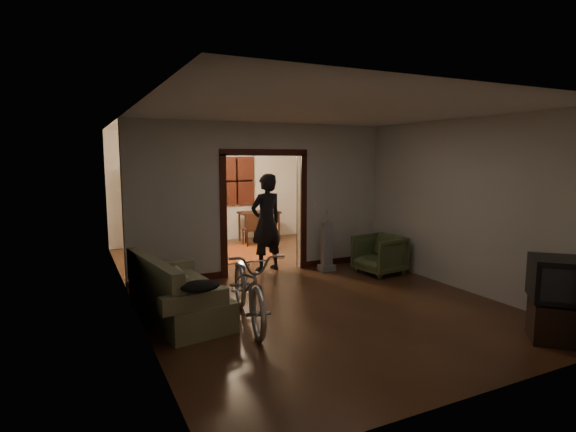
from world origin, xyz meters
TOP-DOWN VIEW (x-y plane):
  - floor at (0.00, 0.00)m, footprint 5.00×8.50m
  - ceiling at (0.00, 0.00)m, footprint 5.00×8.50m
  - wall_back at (0.00, 4.25)m, footprint 5.00×0.02m
  - wall_left at (-2.50, 0.00)m, footprint 0.02×8.50m
  - wall_right at (2.50, 0.00)m, footprint 0.02×8.50m
  - partition_wall at (0.00, 0.75)m, footprint 5.00×0.14m
  - door_casing at (0.00, 0.75)m, footprint 1.74×0.20m
  - far_window at (0.70, 4.21)m, footprint 0.98×0.06m
  - chandelier at (0.00, 2.50)m, footprint 0.24×0.24m
  - light_switch at (1.05, 0.68)m, footprint 0.08×0.01m
  - sofa at (-2.00, -1.03)m, footprint 1.11×1.96m
  - rolled_paper at (-1.90, -0.73)m, footprint 0.09×0.72m
  - jacket at (-1.95, -1.94)m, footprint 0.46×0.35m
  - bicycle at (-1.20, -1.59)m, footprint 1.00×2.02m
  - armchair at (1.90, -0.31)m, footprint 0.89×0.87m
  - tv_stand at (1.82, -3.75)m, footprint 0.70×0.70m
  - crt_tv at (1.82, -3.75)m, footprint 0.78×0.79m
  - vacuum at (1.12, 0.29)m, footprint 0.35×0.31m
  - person at (0.10, 0.84)m, footprint 0.76×0.59m
  - oriental_rug at (0.14, 2.55)m, footprint 1.47×1.90m
  - locker at (-1.21, 4.01)m, footprint 1.12×0.84m
  - globe at (-1.21, 4.01)m, footprint 0.27×0.27m
  - desk at (1.13, 3.72)m, footprint 1.16×0.89m
  - desk_chair at (0.70, 3.22)m, footprint 0.45×0.45m

SIDE VIEW (x-z plane):
  - floor at x=0.00m, z-range -0.01..0.01m
  - oriental_rug at x=0.14m, z-range 0.00..0.01m
  - tv_stand at x=1.82m, z-range 0.00..0.47m
  - armchair at x=1.90m, z-range 0.00..0.72m
  - desk at x=1.13m, z-range 0.00..0.76m
  - desk_chair at x=0.70m, z-range 0.00..0.82m
  - sofa at x=-2.00m, z-range 0.00..0.85m
  - vacuum at x=1.12m, z-range 0.00..0.95m
  - bicycle at x=-1.20m, z-range 0.00..1.01m
  - rolled_paper at x=-1.90m, z-range 0.48..0.58m
  - jacket at x=-1.95m, z-range 0.61..0.75m
  - crt_tv at x=1.82m, z-range 0.50..1.01m
  - person at x=0.10m, z-range 0.00..1.87m
  - locker at x=-1.21m, z-range 0.00..2.00m
  - door_casing at x=0.00m, z-range -0.06..2.26m
  - light_switch at x=1.05m, z-range 1.19..1.31m
  - wall_back at x=0.00m, z-range 0.00..2.80m
  - wall_left at x=-2.50m, z-range 0.00..2.80m
  - wall_right at x=2.50m, z-range 0.00..2.80m
  - partition_wall at x=0.00m, z-range 0.00..2.80m
  - far_window at x=0.70m, z-range 0.91..2.19m
  - globe at x=-1.21m, z-range 1.81..2.07m
  - chandelier at x=0.00m, z-range 2.23..2.47m
  - ceiling at x=0.00m, z-range 2.79..2.80m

